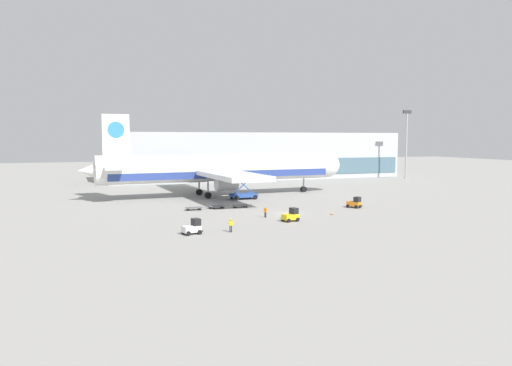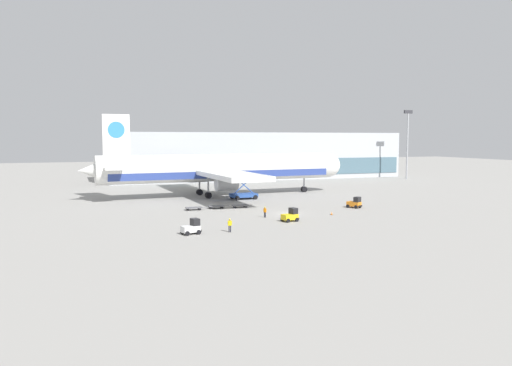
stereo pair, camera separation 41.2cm
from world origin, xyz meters
TOP-DOWN VIEW (x-y plane):
  - ground_plane at (0.00, 0.00)m, footprint 400.00×400.00m
  - terminal_building at (20.95, 69.28)m, footprint 90.00×18.20m
  - light_mast at (61.96, 50.80)m, footprint 2.80×0.50m
  - airplane_main at (-3.66, 27.75)m, footprint 58.10×48.29m
  - scissor_lift_loader at (-0.42, 20.88)m, footprint 5.32×3.56m
  - baggage_tug_foreground at (-2.72, -7.36)m, footprint 2.68×2.05m
  - baggage_tug_mid at (-18.76, -11.96)m, footprint 2.70×2.09m
  - baggage_tug_far at (13.89, 1.81)m, footprint 2.51×2.82m
  - baggage_dolly_lead at (-13.55, 9.12)m, footprint 3.73×1.63m
  - baggage_dolly_second at (-9.35, 9.77)m, footprint 3.73×1.63m
  - baggage_dolly_third at (-5.13, 9.07)m, footprint 3.73×1.63m
  - ground_crew_near at (-13.78, -12.40)m, footprint 0.52×0.36m
  - ground_crew_far at (-4.98, -2.62)m, footprint 0.37×0.50m
  - traffic_cone_near at (6.07, -3.90)m, footprint 0.40×0.40m
  - traffic_cone_far at (-2.85, -4.53)m, footprint 0.40×0.40m

SIDE VIEW (x-z plane):
  - ground_plane at x=0.00m, z-range 0.00..0.00m
  - traffic_cone_near at x=6.07m, z-range -0.01..0.56m
  - traffic_cone_far at x=-2.85m, z-range -0.01..0.77m
  - baggage_dolly_lead at x=-13.55m, z-range 0.15..0.63m
  - baggage_dolly_second at x=-9.35m, z-range 0.15..0.63m
  - baggage_dolly_third at x=-5.13m, z-range 0.15..0.63m
  - baggage_tug_foreground at x=-2.72m, z-range -0.12..1.88m
  - baggage_tug_mid at x=-18.76m, z-range -0.12..1.88m
  - baggage_tug_far at x=13.89m, z-range -0.12..1.88m
  - ground_crew_far at x=-4.98m, z-range 0.15..1.85m
  - ground_crew_near at x=-13.78m, z-range 0.17..2.01m
  - scissor_lift_loader at x=-0.42m, z-range -0.61..4.63m
  - airplane_main at x=-3.66m, z-range -2.66..14.34m
  - terminal_building at x=20.95m, z-range -0.01..13.99m
  - light_mast at x=61.96m, z-range 1.79..22.50m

